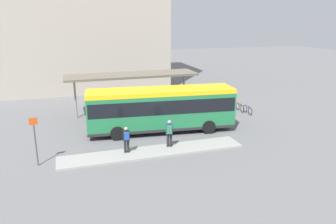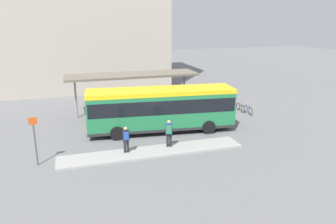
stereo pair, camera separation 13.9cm
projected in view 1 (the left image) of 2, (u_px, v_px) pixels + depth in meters
name	position (u px, v px, depth m)	size (l,w,h in m)	color
ground_plane	(161.00, 131.00, 23.89)	(120.00, 120.00, 0.00)	slate
curb_island	(153.00, 152.00, 20.08)	(11.35, 1.80, 0.12)	#9E9E99
city_bus	(161.00, 107.00, 23.38)	(10.62, 3.51, 3.14)	#237A47
pedestrian_waiting	(126.00, 138.00, 19.54)	(0.41, 0.43, 1.62)	#232328
pedestrian_companion	(169.00, 132.00, 20.41)	(0.48, 0.53, 1.75)	#232328
bicycle_blue	(248.00, 110.00, 28.18)	(0.48, 1.56, 0.68)	black
bicycle_red	(240.00, 107.00, 28.93)	(0.48, 1.53, 0.66)	black
station_shelter	(132.00, 76.00, 27.53)	(11.06, 2.90, 3.42)	#706656
platform_sign	(35.00, 139.00, 17.93)	(0.44, 0.08, 2.80)	#4C4C51
station_building	(72.00, 0.00, 36.89)	(19.94, 10.67, 19.80)	#B2A899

